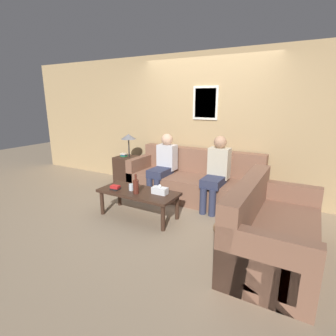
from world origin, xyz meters
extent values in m
plane|color=gray|center=(0.00, 0.00, 0.00)|extent=(16.00, 16.00, 0.00)
cube|color=tan|center=(0.00, 0.98, 1.30)|extent=(9.00, 0.06, 2.60)
cube|color=silver|center=(0.00, 0.94, 1.70)|extent=(0.48, 0.02, 0.60)
cube|color=#B7CCB2|center=(0.00, 0.93, 1.70)|extent=(0.40, 0.01, 0.52)
cube|color=brown|center=(0.00, 0.46, 0.22)|extent=(2.36, 0.87, 0.43)
cube|color=brown|center=(0.00, 0.80, 0.65)|extent=(2.36, 0.20, 0.44)
cube|color=brown|center=(-1.11, 0.46, 0.34)|extent=(0.14, 0.87, 0.68)
cube|color=brown|center=(1.11, 0.46, 0.34)|extent=(0.14, 0.87, 0.68)
cube|color=brown|center=(1.56, -0.76, 0.22)|extent=(0.87, 1.69, 0.43)
cube|color=brown|center=(1.23, -0.76, 0.65)|extent=(0.20, 1.69, 0.44)
cube|color=brown|center=(1.56, -1.54, 0.34)|extent=(0.87, 0.14, 0.68)
cube|color=brown|center=(1.56, 0.01, 0.34)|extent=(0.87, 0.14, 0.68)
cube|color=#382319|center=(-0.42, -0.63, 0.40)|extent=(1.23, 0.54, 0.04)
cylinder|color=#382319|center=(-0.98, -0.84, 0.19)|extent=(0.06, 0.06, 0.38)
cylinder|color=#382319|center=(0.13, -0.84, 0.19)|extent=(0.06, 0.06, 0.38)
cylinder|color=#382319|center=(-0.98, -0.42, 0.19)|extent=(0.06, 0.06, 0.38)
cylinder|color=#382319|center=(0.13, -0.42, 0.19)|extent=(0.06, 0.06, 0.38)
cube|color=#382319|center=(-1.47, 0.46, 0.32)|extent=(0.44, 0.44, 0.63)
cylinder|color=#262628|center=(-1.42, 0.46, 0.83)|extent=(0.02, 0.02, 0.39)
cone|color=slate|center=(-1.42, 0.46, 1.05)|extent=(0.30, 0.30, 0.10)
cube|color=#237547|center=(-1.54, 0.44, 0.65)|extent=(0.12, 0.09, 0.03)
cube|color=navy|center=(-1.54, 0.44, 0.67)|extent=(0.10, 0.09, 0.02)
cube|color=beige|center=(-1.54, 0.44, 0.69)|extent=(0.13, 0.09, 0.03)
cylinder|color=#562319|center=(-0.39, -0.73, 0.52)|extent=(0.08, 0.08, 0.21)
cylinder|color=#562319|center=(-0.39, -0.73, 0.67)|extent=(0.03, 0.03, 0.09)
cylinder|color=silver|center=(-0.53, -0.66, 0.47)|extent=(0.07, 0.07, 0.10)
cube|color=black|center=(-0.77, -0.74, 0.43)|extent=(0.13, 0.11, 0.02)
cube|color=red|center=(-0.77, -0.74, 0.45)|extent=(0.14, 0.11, 0.02)
cube|color=red|center=(-0.77, -0.74, 0.47)|extent=(0.14, 0.10, 0.02)
cube|color=silver|center=(-0.07, -0.57, 0.47)|extent=(0.23, 0.12, 0.10)
sphere|color=white|center=(-0.07, -0.57, 0.54)|extent=(0.05, 0.05, 0.05)
cube|color=#2D334C|center=(-0.56, 0.25, 0.48)|extent=(0.31, 0.50, 0.14)
cylinder|color=#2D334C|center=(-0.63, 0.01, 0.22)|extent=(0.11, 0.11, 0.43)
cylinder|color=#2D334C|center=(-0.48, 0.01, 0.22)|extent=(0.11, 0.11, 0.43)
cube|color=silver|center=(-0.56, 0.50, 0.72)|extent=(0.34, 0.22, 0.47)
sphere|color=tan|center=(-0.56, 0.50, 1.05)|extent=(0.21, 0.21, 0.21)
cube|color=#2D334C|center=(0.48, 0.19, 0.48)|extent=(0.31, 0.48, 0.14)
cylinder|color=#2D334C|center=(0.40, -0.05, 0.22)|extent=(0.11, 0.11, 0.43)
cylinder|color=#2D334C|center=(0.56, -0.05, 0.22)|extent=(0.11, 0.11, 0.43)
cube|color=beige|center=(0.48, 0.43, 0.74)|extent=(0.34, 0.22, 0.51)
sphere|color=tan|center=(0.48, 0.43, 1.09)|extent=(0.21, 0.21, 0.21)
sphere|color=#A87A51|center=(0.86, -0.55, 0.10)|extent=(0.19, 0.19, 0.19)
sphere|color=#A87A51|center=(0.86, -0.55, 0.23)|extent=(0.12, 0.12, 0.12)
sphere|color=#A87A51|center=(0.82, -0.55, 0.28)|extent=(0.04, 0.04, 0.04)
sphere|color=#A87A51|center=(0.90, -0.55, 0.28)|extent=(0.04, 0.04, 0.04)
sphere|color=tan|center=(0.86, -0.60, 0.23)|extent=(0.05, 0.05, 0.05)
camera|label=1|loc=(1.81, -3.68, 1.77)|focal=28.00mm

